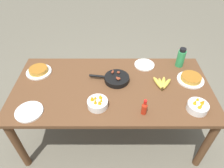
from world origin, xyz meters
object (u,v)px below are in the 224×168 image
object	(u,v)px
frittata_plate_side	(191,78)
empty_plate_far_left	(144,65)
skillet	(116,79)
banana_bunch	(162,84)
empty_plate_near_front	(29,112)
fruit_bowl_mango	(98,103)
hot_sauce_bottle	(144,108)
water_bottle	(181,58)
frittata_plate_center	(39,71)
fruit_bowl_citrus	(198,106)

from	to	relation	value
frittata_plate_side	empty_plate_far_left	world-z (taller)	frittata_plate_side
skillet	frittata_plate_side	bearing A→B (deg)	-171.32
banana_bunch	skillet	size ratio (longest dim) A/B	0.50
empty_plate_near_front	fruit_bowl_mango	distance (m)	0.57
skillet	hot_sauce_bottle	world-z (taller)	hot_sauce_bottle
empty_plate_far_left	water_bottle	distance (m)	0.38
hot_sauce_bottle	skillet	bearing A→B (deg)	118.62
banana_bunch	empty_plate_near_front	distance (m)	1.21
frittata_plate_side	water_bottle	world-z (taller)	water_bottle
frittata_plate_center	frittata_plate_side	bearing A→B (deg)	-4.65
empty_plate_near_front	frittata_plate_side	bearing A→B (deg)	15.48
frittata_plate_center	frittata_plate_side	world-z (taller)	frittata_plate_side
banana_bunch	frittata_plate_side	world-z (taller)	frittata_plate_side
banana_bunch	frittata_plate_side	xyz separation A→B (m)	(0.29, 0.07, 0.01)
banana_bunch	frittata_plate_side	size ratio (longest dim) A/B	0.76
fruit_bowl_mango	water_bottle	world-z (taller)	water_bottle
skillet	empty_plate_near_front	world-z (taller)	skillet
frittata_plate_side	empty_plate_far_left	distance (m)	0.49
empty_plate_far_left	fruit_bowl_mango	xyz separation A→B (m)	(-0.47, -0.58, 0.03)
empty_plate_far_left	fruit_bowl_mango	bearing A→B (deg)	-129.06
frittata_plate_center	fruit_bowl_mango	world-z (taller)	fruit_bowl_mango
skillet	empty_plate_far_left	xyz separation A→B (m)	(0.31, 0.25, -0.02)
frittata_plate_side	fruit_bowl_mango	xyz separation A→B (m)	(-0.89, -0.33, 0.01)
frittata_plate_center	water_bottle	world-z (taller)	water_bottle
skillet	fruit_bowl_citrus	world-z (taller)	fruit_bowl_citrus
frittata_plate_side	hot_sauce_bottle	bearing A→B (deg)	-141.00
frittata_plate_side	fruit_bowl_citrus	distance (m)	0.38
fruit_bowl_mango	banana_bunch	bearing A→B (deg)	24.02
fruit_bowl_citrus	water_bottle	xyz separation A→B (m)	(0.00, 0.62, 0.06)
fruit_bowl_citrus	hot_sauce_bottle	distance (m)	0.45
fruit_bowl_mango	hot_sauce_bottle	xyz separation A→B (m)	(0.38, -0.08, 0.03)
frittata_plate_side	fruit_bowl_mango	size ratio (longest dim) A/B	1.47
frittata_plate_center	empty_plate_far_left	xyz separation A→B (m)	(1.10, 0.12, -0.02)
frittata_plate_side	empty_plate_near_front	size ratio (longest dim) A/B	1.12
frittata_plate_center	empty_plate_near_front	bearing A→B (deg)	-83.37
empty_plate_far_left	fruit_bowl_citrus	world-z (taller)	fruit_bowl_citrus
empty_plate_far_left	fruit_bowl_citrus	size ratio (longest dim) A/B	1.23
empty_plate_near_front	hot_sauce_bottle	distance (m)	0.95
frittata_plate_center	frittata_plate_side	size ratio (longest dim) A/B	0.98
frittata_plate_center	fruit_bowl_citrus	size ratio (longest dim) A/B	1.47
banana_bunch	frittata_plate_center	world-z (taller)	frittata_plate_center
frittata_plate_center	fruit_bowl_mango	bearing A→B (deg)	-36.11
frittata_plate_side	skillet	bearing A→B (deg)	-179.59
frittata_plate_side	empty_plate_far_left	xyz separation A→B (m)	(-0.42, 0.24, -0.02)
fruit_bowl_citrus	skillet	bearing A→B (deg)	151.20
frittata_plate_center	fruit_bowl_citrus	world-z (taller)	fruit_bowl_citrus
frittata_plate_center	water_bottle	size ratio (longest dim) A/B	1.20
fruit_bowl_citrus	frittata_plate_side	bearing A→B (deg)	81.49
empty_plate_far_left	water_bottle	bearing A→B (deg)	-0.13
frittata_plate_side	empty_plate_near_front	distance (m)	1.51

